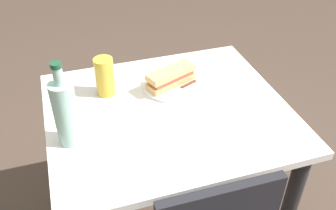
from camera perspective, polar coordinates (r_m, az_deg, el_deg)
dining_table at (r=1.52m, az=0.00°, el=-4.85°), size 0.91×0.79×0.76m
plate_near at (r=1.55m, az=0.43°, el=3.01°), size 0.23×0.23×0.01m
baguette_sandwich_near at (r=1.52m, az=0.44°, el=4.31°), size 0.22×0.14×0.07m
knife_near at (r=1.51m, az=2.03°, el=2.64°), size 0.17×0.08×0.01m
water_bottle at (r=1.26m, az=-15.33°, el=-1.05°), size 0.08×0.08×0.31m
beer_glass at (r=1.49m, az=-9.61°, el=4.29°), size 0.08×0.08×0.16m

